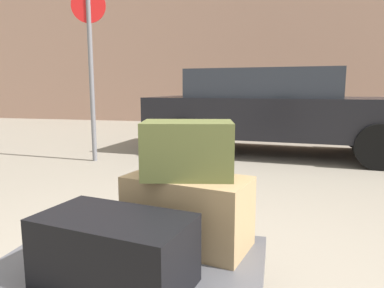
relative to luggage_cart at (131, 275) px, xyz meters
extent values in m
cube|color=#4C4C51|center=(0.00, 0.00, 0.02)|extent=(1.18, 0.81, 0.10)
cylinder|color=black|center=(0.40, 0.28, -0.15)|extent=(0.24, 0.06, 0.24)
cylinder|color=black|center=(-0.40, 0.28, -0.15)|extent=(0.24, 0.06, 0.24)
cube|color=#9E7F56|center=(0.21, 0.23, 0.24)|extent=(0.65, 0.44, 0.35)
cube|color=black|center=(0.02, -0.20, 0.21)|extent=(0.65, 0.43, 0.28)
cube|color=#4C5128|center=(0.21, 0.23, 0.55)|extent=(0.47, 0.35, 0.27)
cube|color=black|center=(0.65, 4.83, 0.37)|extent=(4.43, 2.14, 0.64)
cube|color=#2D333D|center=(0.40, 4.85, 0.92)|extent=(2.53, 1.77, 0.46)
cylinder|color=black|center=(2.13, 5.57, 0.05)|extent=(0.66, 0.27, 0.64)
cylinder|color=black|center=(2.00, 3.87, 0.05)|extent=(0.66, 0.27, 0.64)
cylinder|color=black|center=(-0.70, 5.80, 0.05)|extent=(0.66, 0.27, 0.64)
cylinder|color=black|center=(-0.83, 4.10, 0.05)|extent=(0.66, 0.27, 0.64)
cylinder|color=#383838|center=(2.20, 7.85, 0.07)|extent=(0.26, 0.26, 0.67)
cylinder|color=slate|center=(-2.10, 3.50, 1.01)|extent=(0.07, 0.07, 2.55)
cylinder|color=red|center=(-2.10, 3.50, 2.03)|extent=(0.48, 0.16, 0.50)
camera|label=1|loc=(0.62, -1.39, 0.84)|focal=33.19mm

